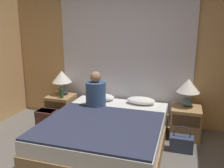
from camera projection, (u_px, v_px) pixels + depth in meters
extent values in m
cube|color=tan|center=(125.00, 55.00, 4.28)|extent=(4.49, 0.06, 2.50)
cube|color=silver|center=(124.00, 62.00, 4.25)|extent=(2.40, 0.02, 2.24)
cube|color=#99754C|center=(106.00, 139.00, 3.53)|extent=(1.67, 1.98, 0.24)
cube|color=white|center=(106.00, 125.00, 3.48)|extent=(1.63, 1.94, 0.20)
cube|color=#A87F51|center=(61.00, 108.00, 4.47)|extent=(0.46, 0.45, 0.49)
cube|color=#4C3823|center=(55.00, 106.00, 4.22)|extent=(0.41, 0.02, 0.18)
cube|color=#A87F51|center=(186.00, 122.00, 3.82)|extent=(0.46, 0.45, 0.49)
cube|color=#4C3823|center=(186.00, 121.00, 3.58)|extent=(0.41, 0.02, 0.18)
ellipsoid|color=slate|center=(63.00, 91.00, 4.46)|extent=(0.18, 0.18, 0.15)
cylinder|color=#B2A893|center=(62.00, 85.00, 4.43)|extent=(0.02, 0.02, 0.09)
cone|color=white|center=(62.00, 77.00, 4.39)|extent=(0.36, 0.36, 0.22)
ellipsoid|color=slate|center=(187.00, 102.00, 3.81)|extent=(0.18, 0.18, 0.15)
cylinder|color=#B2A893|center=(188.00, 95.00, 3.79)|extent=(0.02, 0.02, 0.09)
cone|color=white|center=(188.00, 86.00, 3.75)|extent=(0.36, 0.36, 0.22)
ellipsoid|color=white|center=(101.00, 97.00, 4.29)|extent=(0.49, 0.29, 0.12)
ellipsoid|color=white|center=(141.00, 101.00, 4.08)|extent=(0.49, 0.29, 0.12)
cube|color=#2D334C|center=(100.00, 125.00, 3.20)|extent=(1.61, 1.39, 0.03)
cylinder|color=#38517A|center=(96.00, 94.00, 3.92)|extent=(0.33, 0.33, 0.42)
sphere|color=#A87A5B|center=(96.00, 77.00, 3.85)|extent=(0.18, 0.18, 0.18)
cylinder|color=#2D4C28|center=(62.00, 93.00, 4.23)|extent=(0.07, 0.07, 0.17)
cylinder|color=#2D4C28|center=(61.00, 87.00, 4.21)|extent=(0.02, 0.02, 0.06)
cube|color=brown|center=(47.00, 120.00, 4.05)|extent=(0.34, 0.22, 0.37)
cube|color=#452824|center=(46.00, 113.00, 4.00)|extent=(0.30, 0.23, 0.08)
cube|color=#333D56|center=(181.00, 144.00, 3.41)|extent=(0.33, 0.18, 0.22)
torus|color=#2B3449|center=(182.00, 134.00, 3.38)|extent=(0.25, 0.02, 0.25)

